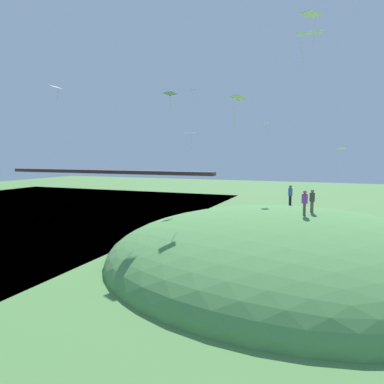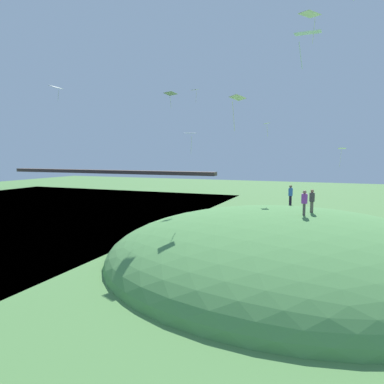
# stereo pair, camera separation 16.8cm
# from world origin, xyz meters

# --- Properties ---
(ground_plane) EXTENTS (160.00, 160.00, 0.00)m
(ground_plane) POSITION_xyz_m (0.00, 0.00, 0.00)
(ground_plane) COLOR #508343
(grass_hill) EXTENTS (27.11, 25.53, 7.51)m
(grass_hill) POSITION_xyz_m (8.78, 0.26, 0.00)
(grass_hill) COLOR #508C48
(grass_hill) RESTS_ON ground_plane
(bridge_deck_far) EXTENTS (47.18, 1.80, 0.70)m
(bridge_deck_far) POSITION_xyz_m (-30.88, 32.84, 4.51)
(bridge_deck_far) COLOR brown
(person_on_hilltop) EXTENTS (0.53, 0.53, 1.74)m
(person_on_hilltop) POSITION_xyz_m (10.05, -1.05, 4.81)
(person_on_hilltop) COLOR #4F4744
(person_on_hilltop) RESTS_ON grass_hill
(person_near_shore) EXTENTS (0.48, 0.48, 1.82)m
(person_near_shore) POSITION_xyz_m (8.44, 5.77, 4.55)
(person_near_shore) COLOR black
(person_near_shore) RESTS_ON grass_hill
(person_with_child) EXTENTS (0.48, 0.48, 1.68)m
(person_with_child) POSITION_xyz_m (10.48, 0.30, 4.79)
(person_with_child) COLOR #5C544A
(person_with_child) RESTS_ON grass_hill
(kite_0) EXTENTS (0.75, 0.55, 1.88)m
(kite_0) POSITION_xyz_m (12.61, 11.30, 8.36)
(kite_0) COLOR white
(kite_1) EXTENTS (1.35, 1.17, 1.36)m
(kite_1) POSITION_xyz_m (-1.45, 1.93, 13.12)
(kite_1) COLOR silver
(kite_3) EXTENTS (0.85, 1.20, 1.41)m
(kite_3) POSITION_xyz_m (-12.73, 0.53, 14.20)
(kite_3) COLOR silver
(kite_4) EXTENTS (1.08, 1.10, 1.90)m
(kite_4) POSITION_xyz_m (6.78, -7.06, 10.84)
(kite_4) COLOR #F6E3D0
(kite_5) EXTENTS (0.97, 0.83, 1.47)m
(kite_5) POSITION_xyz_m (-2.02, 9.19, 14.67)
(kite_5) COLOR white
(kite_6) EXTENTS (0.76, 0.88, 1.29)m
(kite_6) POSITION_xyz_m (5.96, 7.22, 10.73)
(kite_6) COLOR white
(kite_8) EXTENTS (0.98, 0.69, 1.32)m
(kite_8) POSITION_xyz_m (10.58, -11.31, 12.41)
(kite_8) COLOR white
(kite_9) EXTENTS (1.21, 1.31, 1.58)m
(kite_9) POSITION_xyz_m (10.26, -5.28, 15.32)
(kite_9) COLOR silver
(kite_11) EXTENTS (1.11, 1.03, 1.60)m
(kite_11) POSITION_xyz_m (1.63, -1.16, 9.43)
(kite_11) COLOR white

